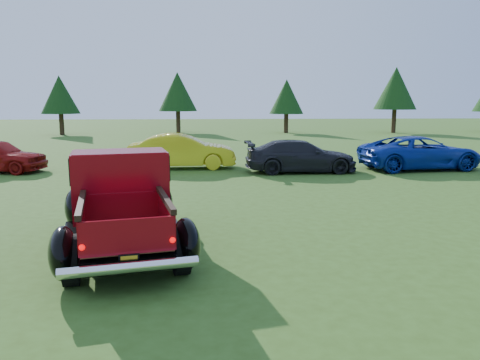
{
  "coord_description": "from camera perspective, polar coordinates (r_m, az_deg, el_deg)",
  "views": [
    {
      "loc": [
        -0.45,
        -8.84,
        2.69
      ],
      "look_at": [
        0.16,
        0.2,
        1.14
      ],
      "focal_mm": 35.0,
      "sensor_mm": 36.0,
      "label": 1
    }
  ],
  "objects": [
    {
      "name": "show_car_yellow",
      "position": [
        18.77,
        -7.03,
        3.5
      ],
      "size": [
        4.2,
        1.55,
        1.37
      ],
      "primitive_type": "imported",
      "rotation": [
        0.0,
        0.0,
        1.59
      ],
      "color": "gold",
      "rests_on": "ground"
    },
    {
      "name": "tree_west",
      "position": [
        39.56,
        -21.11,
        9.66
      ],
      "size": [
        2.94,
        2.94,
        4.6
      ],
      "color": "#332114",
      "rests_on": "ground"
    },
    {
      "name": "tree_mid_left",
      "position": [
        39.92,
        -7.62,
        10.6
      ],
      "size": [
        3.2,
        3.2,
        5.0
      ],
      "color": "#332114",
      "rests_on": "ground"
    },
    {
      "name": "tree_mid_right",
      "position": [
        39.37,
        5.69,
        10.06
      ],
      "size": [
        2.82,
        2.82,
        4.4
      ],
      "color": "#332114",
      "rests_on": "ground"
    },
    {
      "name": "show_car_blue",
      "position": [
        19.75,
        21.13,
        3.12
      ],
      "size": [
        4.9,
        2.64,
        1.31
      ],
      "primitive_type": "imported",
      "rotation": [
        0.0,
        0.0,
        1.67
      ],
      "color": "navy",
      "rests_on": "ground"
    },
    {
      "name": "tree_east",
      "position": [
        41.34,
        18.44,
        10.55
      ],
      "size": [
        3.46,
        3.46,
        5.4
      ],
      "color": "#332114",
      "rests_on": "ground"
    },
    {
      "name": "pickup_truck",
      "position": [
        9.07,
        -14.26,
        -2.38
      ],
      "size": [
        3.05,
        5.03,
        1.77
      ],
      "rotation": [
        0.0,
        0.0,
        0.21
      ],
      "color": "black",
      "rests_on": "ground"
    },
    {
      "name": "show_car_grey",
      "position": [
        17.83,
        7.4,
        2.91
      ],
      "size": [
        4.22,
        1.77,
        1.22
      ],
      "primitive_type": "imported",
      "rotation": [
        0.0,
        0.0,
        1.59
      ],
      "color": "black",
      "rests_on": "ground"
    },
    {
      "name": "ground",
      "position": [
        9.25,
        -0.89,
        -7.21
      ],
      "size": [
        120.0,
        120.0,
        0.0
      ],
      "primitive_type": "plane",
      "color": "#335017",
      "rests_on": "ground"
    }
  ]
}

